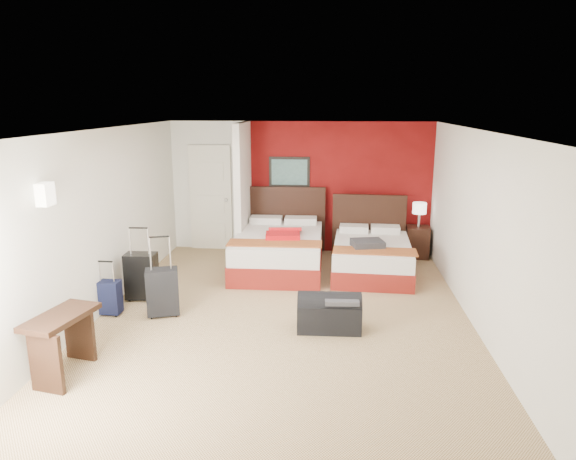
# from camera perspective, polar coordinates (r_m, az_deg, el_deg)

# --- Properties ---
(ground) EXTENTS (6.50, 6.50, 0.00)m
(ground) POSITION_cam_1_polar(r_m,az_deg,el_deg) (7.24, -0.42, -9.24)
(ground) COLOR tan
(ground) RESTS_ON ground
(room_walls) EXTENTS (5.02, 6.52, 2.50)m
(room_walls) POSITION_cam_1_polar(r_m,az_deg,el_deg) (8.45, -9.04, 2.89)
(room_walls) COLOR white
(room_walls) RESTS_ON ground
(red_accent_panel) EXTENTS (3.50, 0.04, 2.50)m
(red_accent_panel) POSITION_cam_1_polar(r_m,az_deg,el_deg) (9.99, 5.63, 4.63)
(red_accent_panel) COLOR maroon
(red_accent_panel) RESTS_ON ground
(partition_wall) EXTENTS (0.12, 1.20, 2.50)m
(partition_wall) POSITION_cam_1_polar(r_m,az_deg,el_deg) (9.52, -4.96, 4.18)
(partition_wall) COLOR silver
(partition_wall) RESTS_ON ground
(entry_door) EXTENTS (0.82, 0.06, 2.05)m
(entry_door) POSITION_cam_1_polar(r_m,az_deg,el_deg) (10.28, -8.50, 3.53)
(entry_door) COLOR silver
(entry_door) RESTS_ON ground
(bed_left) EXTENTS (1.50, 2.13, 0.63)m
(bed_left) POSITION_cam_1_polar(r_m,az_deg,el_deg) (9.00, -1.02, -2.42)
(bed_left) COLOR white
(bed_left) RESTS_ON ground
(bed_right) EXTENTS (1.37, 1.89, 0.55)m
(bed_right) POSITION_cam_1_polar(r_m,az_deg,el_deg) (8.90, 9.18, -3.08)
(bed_right) COLOR silver
(bed_right) RESTS_ON ground
(red_suitcase_open) EXTENTS (0.64, 0.83, 0.10)m
(red_suitcase_open) POSITION_cam_1_polar(r_m,az_deg,el_deg) (8.80, -0.45, -0.33)
(red_suitcase_open) COLOR red
(red_suitcase_open) RESTS_ON bed_left
(jacket_bundle) EXTENTS (0.57, 0.49, 0.12)m
(jacket_bundle) POSITION_cam_1_polar(r_m,az_deg,el_deg) (8.51, 8.73, -1.50)
(jacket_bundle) COLOR #35353A
(jacket_bundle) RESTS_ON bed_right
(nightstand) EXTENTS (0.45, 0.45, 0.58)m
(nightstand) POSITION_cam_1_polar(r_m,az_deg,el_deg) (10.03, 14.04, -1.28)
(nightstand) COLOR black
(nightstand) RESTS_ON ground
(table_lamp) EXTENTS (0.34, 0.34, 0.46)m
(table_lamp) POSITION_cam_1_polar(r_m,az_deg,el_deg) (9.91, 14.22, 1.62)
(table_lamp) COLOR white
(table_lamp) RESTS_ON nightstand
(suitcase_black) EXTENTS (0.46, 0.30, 0.67)m
(suitcase_black) POSITION_cam_1_polar(r_m,az_deg,el_deg) (7.95, -15.79, -5.06)
(suitcase_black) COLOR black
(suitcase_black) RESTS_ON ground
(suitcase_charcoal) EXTENTS (0.49, 0.38, 0.63)m
(suitcase_charcoal) POSITION_cam_1_polar(r_m,az_deg,el_deg) (7.29, -13.61, -6.81)
(suitcase_charcoal) COLOR black
(suitcase_charcoal) RESTS_ON ground
(suitcase_navy) EXTENTS (0.33, 0.21, 0.46)m
(suitcase_navy) POSITION_cam_1_polar(r_m,az_deg,el_deg) (7.55, -19.12, -7.18)
(suitcase_navy) COLOR black
(suitcase_navy) RESTS_ON ground
(duffel_bag) EXTENTS (0.82, 0.45, 0.41)m
(duffel_bag) POSITION_cam_1_polar(r_m,az_deg,el_deg) (6.73, 4.55, -9.24)
(duffel_bag) COLOR black
(duffel_bag) RESTS_ON ground
(jacket_draped) EXTENTS (0.44, 0.38, 0.06)m
(jacket_draped) POSITION_cam_1_polar(r_m,az_deg,el_deg) (6.60, 5.90, -7.57)
(jacket_draped) COLOR #3D3D42
(jacket_draped) RESTS_ON duffel_bag
(desk) EXTENTS (0.57, 0.89, 0.69)m
(desk) POSITION_cam_1_polar(r_m,az_deg,el_deg) (6.10, -23.45, -11.50)
(desk) COLOR black
(desk) RESTS_ON ground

